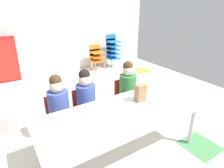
{
  "coord_description": "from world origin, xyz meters",
  "views": [
    {
      "loc": [
        -1.08,
        -2.36,
        1.68
      ],
      "look_at": [
        0.01,
        -0.64,
        0.82
      ],
      "focal_mm": 29.93,
      "sensor_mm": 36.0,
      "label": 1
    }
  ],
  "objects_px": {
    "seated_child_far_right": "(127,84)",
    "paper_plate_near_edge": "(91,116)",
    "seated_child_near_camera": "(58,102)",
    "craft_table": "(121,116)",
    "kid_chair_blue_stack": "(113,49)",
    "paper_plate_center_table": "(114,119)",
    "donut_powdered_on_plate": "(91,114)",
    "paper_bag_brown": "(140,93)",
    "kid_chair_orange_stack": "(97,56)",
    "seated_child_middle_seat": "(86,95)"
  },
  "relations": [
    {
      "from": "seated_child_near_camera",
      "to": "paper_plate_near_edge",
      "type": "distance_m",
      "value": 0.55
    },
    {
      "from": "paper_plate_near_edge",
      "to": "seated_child_near_camera",
      "type": "bearing_deg",
      "value": 110.79
    },
    {
      "from": "craft_table",
      "to": "paper_plate_near_edge",
      "type": "bearing_deg",
      "value": 159.84
    },
    {
      "from": "seated_child_far_right",
      "to": "paper_plate_near_edge",
      "type": "distance_m",
      "value": 1.02
    },
    {
      "from": "donut_powdered_on_plate",
      "to": "paper_plate_center_table",
      "type": "bearing_deg",
      "value": -44.8
    },
    {
      "from": "seated_child_middle_seat",
      "to": "paper_plate_center_table",
      "type": "height_order",
      "value": "seated_child_middle_seat"
    },
    {
      "from": "seated_child_near_camera",
      "to": "paper_bag_brown",
      "type": "xyz_separation_m",
      "value": [
        0.88,
        -0.53,
        0.12
      ]
    },
    {
      "from": "paper_plate_center_table",
      "to": "donut_powdered_on_plate",
      "type": "relative_size",
      "value": 1.82
    },
    {
      "from": "paper_plate_near_edge",
      "to": "donut_powdered_on_plate",
      "type": "xyz_separation_m",
      "value": [
        0.0,
        0.0,
        0.02
      ]
    },
    {
      "from": "craft_table",
      "to": "kid_chair_blue_stack",
      "type": "relative_size",
      "value": 2.03
    },
    {
      "from": "seated_child_middle_seat",
      "to": "paper_plate_near_edge",
      "type": "distance_m",
      "value": 0.55
    },
    {
      "from": "seated_child_far_right",
      "to": "paper_plate_near_edge",
      "type": "relative_size",
      "value": 5.1
    },
    {
      "from": "kid_chair_orange_stack",
      "to": "paper_plate_center_table",
      "type": "distance_m",
      "value": 3.39
    },
    {
      "from": "paper_plate_near_edge",
      "to": "paper_plate_center_table",
      "type": "bearing_deg",
      "value": -44.8
    },
    {
      "from": "seated_child_middle_seat",
      "to": "kid_chair_orange_stack",
      "type": "xyz_separation_m",
      "value": [
        1.42,
        2.37,
        -0.16
      ]
    },
    {
      "from": "seated_child_near_camera",
      "to": "kid_chair_blue_stack",
      "type": "distance_m",
      "value": 3.32
    },
    {
      "from": "craft_table",
      "to": "donut_powdered_on_plate",
      "type": "xyz_separation_m",
      "value": [
        -0.32,
        0.12,
        0.06
      ]
    },
    {
      "from": "seated_child_near_camera",
      "to": "kid_chair_orange_stack",
      "type": "bearing_deg",
      "value": 52.92
    },
    {
      "from": "seated_child_near_camera",
      "to": "paper_plate_center_table",
      "type": "distance_m",
      "value": 0.79
    },
    {
      "from": "craft_table",
      "to": "kid_chair_blue_stack",
      "type": "distance_m",
      "value": 3.51
    },
    {
      "from": "kid_chair_orange_stack",
      "to": "seated_child_middle_seat",
      "type": "bearing_deg",
      "value": -120.88
    },
    {
      "from": "kid_chair_orange_stack",
      "to": "paper_plate_near_edge",
      "type": "relative_size",
      "value": 3.78
    },
    {
      "from": "seated_child_middle_seat",
      "to": "kid_chair_orange_stack",
      "type": "distance_m",
      "value": 2.77
    },
    {
      "from": "paper_plate_center_table",
      "to": "donut_powdered_on_plate",
      "type": "distance_m",
      "value": 0.26
    },
    {
      "from": "seated_child_middle_seat",
      "to": "paper_plate_near_edge",
      "type": "relative_size",
      "value": 5.1
    },
    {
      "from": "seated_child_far_right",
      "to": "paper_plate_center_table",
      "type": "relative_size",
      "value": 5.1
    },
    {
      "from": "paper_bag_brown",
      "to": "paper_plate_near_edge",
      "type": "height_order",
      "value": "paper_bag_brown"
    },
    {
      "from": "seated_child_middle_seat",
      "to": "paper_bag_brown",
      "type": "height_order",
      "value": "seated_child_middle_seat"
    },
    {
      "from": "seated_child_far_right",
      "to": "donut_powdered_on_plate",
      "type": "bearing_deg",
      "value": -149.66
    },
    {
      "from": "kid_chair_orange_stack",
      "to": "seated_child_far_right",
      "type": "bearing_deg",
      "value": -106.82
    },
    {
      "from": "kid_chair_orange_stack",
      "to": "paper_plate_near_edge",
      "type": "xyz_separation_m",
      "value": [
        -1.6,
        -2.89,
        0.17
      ]
    },
    {
      "from": "seated_child_middle_seat",
      "to": "kid_chair_orange_stack",
      "type": "height_order",
      "value": "seated_child_middle_seat"
    },
    {
      "from": "seated_child_middle_seat",
      "to": "craft_table",
      "type": "bearing_deg",
      "value": -77.49
    },
    {
      "from": "craft_table",
      "to": "paper_plate_center_table",
      "type": "height_order",
      "value": "paper_plate_center_table"
    },
    {
      "from": "craft_table",
      "to": "kid_chair_orange_stack",
      "type": "xyz_separation_m",
      "value": [
        1.28,
        3.01,
        -0.13
      ]
    },
    {
      "from": "seated_child_middle_seat",
      "to": "seated_child_far_right",
      "type": "distance_m",
      "value": 0.7
    },
    {
      "from": "paper_plate_near_edge",
      "to": "kid_chair_blue_stack",
      "type": "bearing_deg",
      "value": 53.66
    },
    {
      "from": "seated_child_middle_seat",
      "to": "paper_bag_brown",
      "type": "xyz_separation_m",
      "value": [
        0.5,
        -0.53,
        0.12
      ]
    },
    {
      "from": "craft_table",
      "to": "paper_plate_near_edge",
      "type": "distance_m",
      "value": 0.34
    },
    {
      "from": "paper_plate_center_table",
      "to": "donut_powdered_on_plate",
      "type": "xyz_separation_m",
      "value": [
        -0.18,
        0.18,
        0.02
      ]
    },
    {
      "from": "seated_child_far_right",
      "to": "kid_chair_blue_stack",
      "type": "height_order",
      "value": "seated_child_far_right"
    },
    {
      "from": "kid_chair_blue_stack",
      "to": "kid_chair_orange_stack",
      "type": "bearing_deg",
      "value": -179.92
    },
    {
      "from": "seated_child_middle_seat",
      "to": "seated_child_far_right",
      "type": "xyz_separation_m",
      "value": [
        0.7,
        0.0,
        0.0
      ]
    },
    {
      "from": "kid_chair_blue_stack",
      "to": "paper_plate_near_edge",
      "type": "xyz_separation_m",
      "value": [
        -2.13,
        -2.89,
        0.05
      ]
    },
    {
      "from": "seated_child_near_camera",
      "to": "paper_plate_near_edge",
      "type": "height_order",
      "value": "seated_child_near_camera"
    },
    {
      "from": "craft_table",
      "to": "paper_plate_near_edge",
      "type": "relative_size",
      "value": 10.4
    },
    {
      "from": "paper_bag_brown",
      "to": "donut_powdered_on_plate",
      "type": "height_order",
      "value": "paper_bag_brown"
    },
    {
      "from": "seated_child_middle_seat",
      "to": "paper_plate_center_table",
      "type": "xyz_separation_m",
      "value": [
        0.0,
        -0.7,
        0.02
      ]
    },
    {
      "from": "craft_table",
      "to": "donut_powdered_on_plate",
      "type": "bearing_deg",
      "value": 159.84
    },
    {
      "from": "seated_child_far_right",
      "to": "paper_plate_center_table",
      "type": "xyz_separation_m",
      "value": [
        -0.7,
        -0.7,
        0.02
      ]
    }
  ]
}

